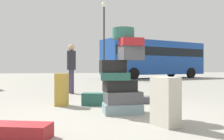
# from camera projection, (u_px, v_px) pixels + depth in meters

# --- Properties ---
(ground_plane) EXTENTS (80.00, 80.00, 0.00)m
(ground_plane) POSITION_uv_depth(u_px,v_px,m) (123.00, 115.00, 4.50)
(ground_plane) COLOR gray
(suitcase_tower) EXTENTS (0.83, 0.65, 1.62)m
(suitcase_tower) POSITION_uv_depth(u_px,v_px,m) (122.00, 80.00, 4.64)
(suitcase_tower) COLOR gray
(suitcase_tower) RESTS_ON ground
(suitcase_charcoal_foreground_near) EXTENTS (0.75, 0.52, 0.17)m
(suitcase_charcoal_foreground_near) POSITION_uv_depth(u_px,v_px,m) (141.00, 100.00, 6.03)
(suitcase_charcoal_foreground_near) COLOR #4C4C51
(suitcase_charcoal_foreground_near) RESTS_ON ground
(suitcase_cream_left_side) EXTENTS (0.36, 0.46, 0.73)m
(suitcase_cream_left_side) POSITION_uv_depth(u_px,v_px,m) (165.00, 102.00, 3.62)
(suitcase_cream_left_side) COLOR beige
(suitcase_cream_left_side) RESTS_ON ground
(suitcase_maroon_right_side) EXTENTS (0.85, 0.62, 0.19)m
(suitcase_maroon_right_side) POSITION_uv_depth(u_px,v_px,m) (18.00, 131.00, 2.96)
(suitcase_maroon_right_side) COLOR maroon
(suitcase_maroon_right_side) RESTS_ON ground
(suitcase_teal_foreground_far) EXTENTS (0.58, 0.45, 0.29)m
(suitcase_teal_foreground_far) POSITION_uv_depth(u_px,v_px,m) (93.00, 99.00, 5.65)
(suitcase_teal_foreground_far) COLOR #26594C
(suitcase_teal_foreground_far) RESTS_ON ground
(suitcase_tan_behind_tower) EXTENTS (0.34, 0.35, 0.74)m
(suitcase_tan_behind_tower) POSITION_uv_depth(u_px,v_px,m) (62.00, 89.00, 5.60)
(suitcase_tan_behind_tower) COLOR #B28C33
(suitcase_tan_behind_tower) RESTS_ON ground
(person_bearded_onlooker) EXTENTS (0.30, 0.34, 1.68)m
(person_bearded_onlooker) POSITION_uv_depth(u_px,v_px,m) (71.00, 64.00, 8.29)
(person_bearded_onlooker) COLOR #3F334C
(person_bearded_onlooker) RESTS_ON ground
(parked_bus) EXTENTS (9.80, 4.70, 3.15)m
(parked_bus) POSITION_uv_depth(u_px,v_px,m) (155.00, 57.00, 21.17)
(parked_bus) COLOR #1E4CA5
(parked_bus) RESTS_ON ground
(lamp_post) EXTENTS (0.36, 0.36, 5.58)m
(lamp_post) POSITION_uv_depth(u_px,v_px,m) (104.00, 29.00, 17.32)
(lamp_post) COLOR #333338
(lamp_post) RESTS_ON ground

